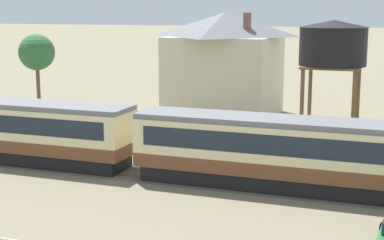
% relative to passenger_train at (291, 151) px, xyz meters
% --- Properties ---
extents(ground_plane, '(600.00, 600.00, 0.00)m').
position_rel_passenger_train_xyz_m(ground_plane, '(-0.45, -0.08, -2.19)').
color(ground_plane, '#7A7056').
extents(passenger_train, '(53.83, 3.23, 3.95)m').
position_rel_passenger_train_xyz_m(passenger_train, '(0.00, 0.00, 0.00)').
color(passenger_train, brown).
rests_on(passenger_train, ground_plane).
extents(railway_track, '(123.66, 3.60, 0.04)m').
position_rel_passenger_train_xyz_m(railway_track, '(0.87, 0.00, -2.18)').
color(railway_track, '#665B51').
rests_on(railway_track, ground_plane).
extents(station_house_grey_roof, '(9.82, 10.08, 9.48)m').
position_rel_passenger_train_xyz_m(station_house_grey_roof, '(-10.01, 20.24, 2.68)').
color(station_house_grey_roof, beige).
rests_on(station_house_grey_roof, ground_plane).
extents(water_tower, '(4.87, 4.87, 9.04)m').
position_rel_passenger_train_xyz_m(water_tower, '(0.70, 10.86, 5.12)').
color(water_tower, brown).
rests_on(water_tower, ground_plane).
extents(yard_tree_2, '(3.78, 3.78, 7.22)m').
position_rel_passenger_train_xyz_m(yard_tree_2, '(-30.89, 21.27, 3.10)').
color(yard_tree_2, brown).
rests_on(yard_tree_2, ground_plane).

